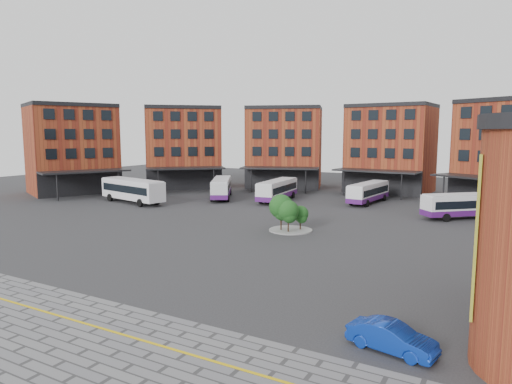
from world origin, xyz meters
The scene contains 10 objects.
ground centered at (0.00, 0.00, 0.00)m, with size 160.00×160.00×0.00m, color #28282B.
yellow_line centered at (2.00, -14.00, 0.03)m, with size 26.00×0.15×0.02m, color gold.
main_building centered at (-4.77, 38.25, 7.23)m, with size 94.14×42.48×14.60m.
tree_island centered at (1.83, 11.46, 2.05)m, with size 4.40×4.40×3.74m.
bus_a centered at (-25.48, 17.94, 2.00)m, with size 12.24×5.29×3.38m.
bus_b centered at (-16.99, 27.89, 1.64)m, with size 7.50×10.55×3.03m.
bus_c centered at (-8.43, 29.80, 1.65)m, with size 3.55×10.98×3.04m.
bus_d centered at (3.78, 34.12, 1.57)m, with size 3.39×10.45×2.89m.
bus_e centered at (16.89, 27.83, 1.58)m, with size 9.31×8.70×2.92m.
blue_car centered at (16.93, -9.24, 0.66)m, with size 1.40×4.02×1.33m, color #0B2B94.
Camera 1 is at (21.17, -29.36, 9.85)m, focal length 32.00 mm.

